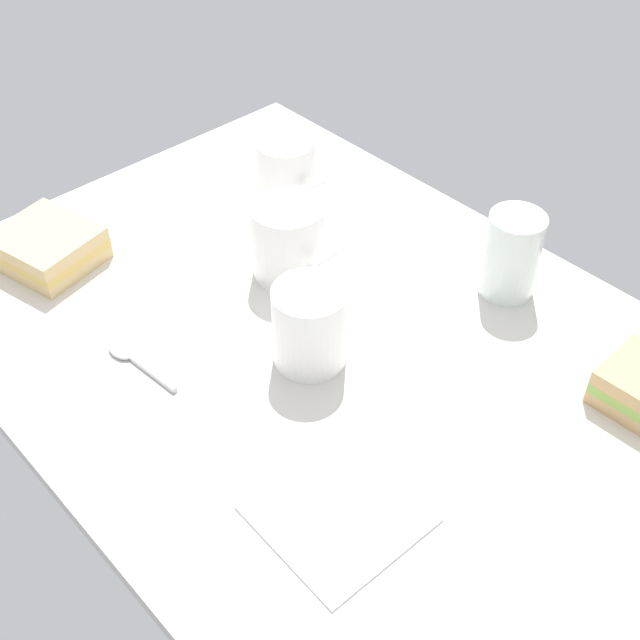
{
  "coord_description": "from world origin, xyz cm",
  "views": [
    {
      "loc": [
        47.56,
        -44.0,
        65.12
      ],
      "look_at": [
        0.0,
        0.0,
        5.0
      ],
      "focal_mm": 45.56,
      "sensor_mm": 36.0,
      "label": 1
    }
  ],
  "objects_px": {
    "coffee_mug_spare": "(310,325)",
    "glass_of_milk": "(511,257)",
    "coffee_mug_milky": "(288,239)",
    "spoon": "(132,358)",
    "sandwich_side": "(48,247)",
    "coffee_mug_black": "(287,171)",
    "paper_napkin": "(338,513)"
  },
  "relations": [
    {
      "from": "coffee_mug_black",
      "to": "glass_of_milk",
      "type": "distance_m",
      "value": 0.32
    },
    {
      "from": "coffee_mug_spare",
      "to": "spoon",
      "type": "bearing_deg",
      "value": -131.58
    },
    {
      "from": "coffee_mug_milky",
      "to": "glass_of_milk",
      "type": "height_order",
      "value": "glass_of_milk"
    },
    {
      "from": "spoon",
      "to": "paper_napkin",
      "type": "bearing_deg",
      "value": 5.62
    },
    {
      "from": "coffee_mug_spare",
      "to": "sandwich_side",
      "type": "relative_size",
      "value": 0.76
    },
    {
      "from": "glass_of_milk",
      "to": "spoon",
      "type": "relative_size",
      "value": 0.97
    },
    {
      "from": "coffee_mug_milky",
      "to": "glass_of_milk",
      "type": "xyz_separation_m",
      "value": [
        0.2,
        0.17,
        -0.0
      ]
    },
    {
      "from": "coffee_mug_milky",
      "to": "sandwich_side",
      "type": "height_order",
      "value": "coffee_mug_milky"
    },
    {
      "from": "coffee_mug_milky",
      "to": "spoon",
      "type": "bearing_deg",
      "value": -90.31
    },
    {
      "from": "coffee_mug_spare",
      "to": "sandwich_side",
      "type": "xyz_separation_m",
      "value": [
        -0.34,
        -0.12,
        -0.03
      ]
    },
    {
      "from": "spoon",
      "to": "coffee_mug_milky",
      "type": "bearing_deg",
      "value": 89.69
    },
    {
      "from": "glass_of_milk",
      "to": "spoon",
      "type": "height_order",
      "value": "glass_of_milk"
    },
    {
      "from": "coffee_mug_black",
      "to": "coffee_mug_spare",
      "type": "distance_m",
      "value": 0.3
    },
    {
      "from": "coffee_mug_milky",
      "to": "sandwich_side",
      "type": "relative_size",
      "value": 0.81
    },
    {
      "from": "coffee_mug_black",
      "to": "coffee_mug_milky",
      "type": "xyz_separation_m",
      "value": [
        0.12,
        -0.1,
        0.0
      ]
    },
    {
      "from": "coffee_mug_milky",
      "to": "coffee_mug_spare",
      "type": "bearing_deg",
      "value": -32.61
    },
    {
      "from": "glass_of_milk",
      "to": "paper_napkin",
      "type": "distance_m",
      "value": 0.38
    },
    {
      "from": "coffee_mug_milky",
      "to": "sandwich_side",
      "type": "xyz_separation_m",
      "value": [
        -0.22,
        -0.2,
        -0.03
      ]
    },
    {
      "from": "coffee_mug_black",
      "to": "paper_napkin",
      "type": "relative_size",
      "value": 0.73
    },
    {
      "from": "sandwich_side",
      "to": "spoon",
      "type": "distance_m",
      "value": 0.22
    },
    {
      "from": "coffee_mug_black",
      "to": "coffee_mug_milky",
      "type": "distance_m",
      "value": 0.15
    },
    {
      "from": "coffee_mug_milky",
      "to": "coffee_mug_black",
      "type": "bearing_deg",
      "value": 139.77
    },
    {
      "from": "coffee_mug_black",
      "to": "coffee_mug_spare",
      "type": "height_order",
      "value": "coffee_mug_spare"
    },
    {
      "from": "coffee_mug_black",
      "to": "spoon",
      "type": "height_order",
      "value": "coffee_mug_black"
    },
    {
      "from": "glass_of_milk",
      "to": "sandwich_side",
      "type": "bearing_deg",
      "value": -138.3
    },
    {
      "from": "coffee_mug_spare",
      "to": "glass_of_milk",
      "type": "height_order",
      "value": "glass_of_milk"
    },
    {
      "from": "sandwich_side",
      "to": "glass_of_milk",
      "type": "height_order",
      "value": "glass_of_milk"
    },
    {
      "from": "sandwich_side",
      "to": "glass_of_milk",
      "type": "distance_m",
      "value": 0.56
    },
    {
      "from": "coffee_mug_black",
      "to": "coffee_mug_milky",
      "type": "bearing_deg",
      "value": -40.23
    },
    {
      "from": "coffee_mug_black",
      "to": "spoon",
      "type": "bearing_deg",
      "value": -70.52
    },
    {
      "from": "coffee_mug_milky",
      "to": "paper_napkin",
      "type": "xyz_separation_m",
      "value": [
        0.29,
        -0.2,
        -0.05
      ]
    },
    {
      "from": "coffee_mug_spare",
      "to": "glass_of_milk",
      "type": "distance_m",
      "value": 0.26
    }
  ]
}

